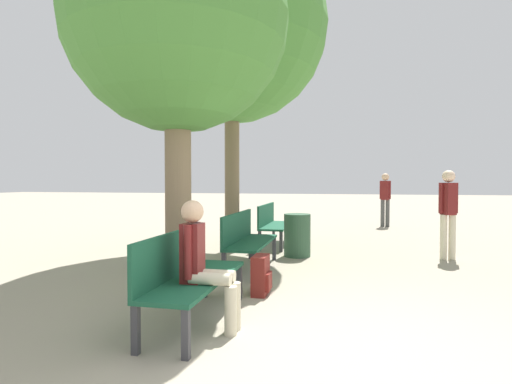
{
  "coord_description": "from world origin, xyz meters",
  "views": [
    {
      "loc": [
        -0.05,
        -3.31,
        1.41
      ],
      "look_at": [
        -1.94,
        5.27,
        1.17
      ],
      "focal_mm": 28.0,
      "sensor_mm": 36.0,
      "label": 1
    }
  ],
  "objects": [
    {
      "name": "bench_row_2",
      "position": [
        -1.58,
        5.33,
        0.52
      ],
      "size": [
        0.53,
        1.73,
        0.9
      ],
      "color": "#195138",
      "rests_on": "ground_plane"
    },
    {
      "name": "backpack",
      "position": [
        -1.05,
        1.51,
        0.24
      ],
      "size": [
        0.21,
        0.35,
        0.49
      ],
      "color": "maroon",
      "rests_on": "ground_plane"
    },
    {
      "name": "bench_row_0",
      "position": [
        -1.58,
        0.43,
        0.52
      ],
      "size": [
        0.53,
        1.73,
        0.9
      ],
      "color": "#195138",
      "rests_on": "ground_plane"
    },
    {
      "name": "tree_row_0",
      "position": [
        -2.24,
        1.73,
        3.54
      ],
      "size": [
        2.99,
        2.99,
        5.06
      ],
      "color": "#7A664C",
      "rests_on": "ground_plane"
    },
    {
      "name": "person_seated",
      "position": [
        -1.34,
        0.25,
        0.66
      ],
      "size": [
        0.56,
        0.32,
        1.23
      ],
      "color": "beige",
      "rests_on": "ground_plane"
    },
    {
      "name": "tree_row_1",
      "position": [
        -2.24,
        4.39,
        4.45
      ],
      "size": [
        3.78,
        3.78,
        6.35
      ],
      "color": "#7A664C",
      "rests_on": "ground_plane"
    },
    {
      "name": "ground_plane",
      "position": [
        0.0,
        0.0,
        0.0
      ],
      "size": [
        80.0,
        80.0,
        0.0
      ],
      "primitive_type": "plane",
      "color": "gray"
    },
    {
      "name": "trash_bin",
      "position": [
        -0.89,
        4.11,
        0.4
      ],
      "size": [
        0.5,
        0.5,
        0.8
      ],
      "color": "#2D5138",
      "rests_on": "ground_plane"
    },
    {
      "name": "pedestrian_near",
      "position": [
        1.78,
        4.38,
        0.92
      ],
      "size": [
        0.33,
        0.28,
        1.61
      ],
      "color": "beige",
      "rests_on": "ground_plane"
    },
    {
      "name": "bench_row_1",
      "position": [
        -1.58,
        2.88,
        0.52
      ],
      "size": [
        0.53,
        1.73,
        0.9
      ],
      "color": "#195138",
      "rests_on": "ground_plane"
    },
    {
      "name": "pedestrian_mid",
      "position": [
        1.21,
        9.56,
        0.94
      ],
      "size": [
        0.33,
        0.26,
        1.65
      ],
      "color": "#4C4C4C",
      "rests_on": "ground_plane"
    }
  ]
}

